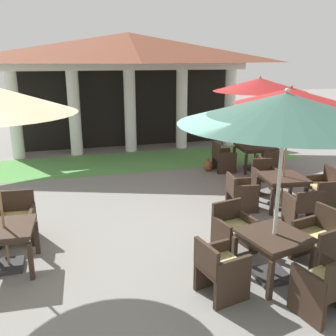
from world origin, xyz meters
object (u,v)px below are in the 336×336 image
Objects in this scene: patio_table_near_foreground at (5,233)px; patio_chair_mid_right_south at (304,207)px; patio_table_mid_left at (274,240)px; patio_chair_far_back_south at (270,165)px; patio_chair_mid_right_north at (265,177)px; terracotta_urn at (208,166)px; patio_chair_mid_left_south at (326,286)px; patio_chair_mid_left_west at (220,269)px; patio_chair_mid_left_north at (233,229)px; patio_chair_mid_right_west at (241,193)px; patio_umbrella_far_back at (260,86)px; patio_table_mid_right at (283,180)px; patio_chair_far_back_west at (223,158)px; patio_chair_near_foreground_north at (17,219)px; patio_chair_mid_right_east at (323,188)px; patio_umbrella_mid_right at (291,97)px; patio_chair_mid_left_east at (318,238)px; patio_table_far_back at (255,148)px; patio_umbrella_mid_left at (285,110)px.

patio_chair_mid_right_south is (5.52, 0.15, -0.24)m from patio_table_near_foreground.
patio_chair_far_back_south is (2.49, 4.33, -0.23)m from patio_table_mid_left.
terracotta_urn is at bearing -65.45° from patio_chair_mid_right_north.
patio_chair_mid_left_west is at bearing 134.75° from patio_chair_mid_left_south.
patio_table_near_foreground is 1.09× the size of patio_chair_mid_left_north.
patio_chair_mid_right_south is at bearing 112.04° from patio_chair_mid_left_west.
patio_chair_mid_left_west is 1.06× the size of patio_chair_mid_right_west.
patio_table_near_foreground is 1.17× the size of patio_chair_mid_right_south.
patio_table_mid_right is at bearing -106.68° from patio_umbrella_far_back.
patio_chair_far_back_west is (-0.27, 1.97, 0.01)m from patio_chair_mid_right_north.
patio_chair_near_foreground_north is 6.64m from patio_chair_far_back_south.
patio_chair_mid_right_east is (0.97, -0.12, -0.22)m from patio_table_mid_right.
patio_umbrella_mid_right is (5.58, 0.11, 2.06)m from patio_chair_near_foreground_north.
patio_chair_mid_right_west is (0.55, 3.56, -0.04)m from patio_chair_mid_left_south.
patio_chair_near_foreground_north is 5.28m from patio_chair_mid_left_east.
patio_chair_far_back_south is (0.65, 0.88, 0.01)m from patio_chair_mid_right_north.
patio_chair_mid_right_north is (2.04, 2.50, -0.00)m from patio_chair_mid_left_north.
patio_chair_mid_right_south is (1.60, 1.52, -0.24)m from patio_table_mid_left.
patio_chair_mid_right_north reaches higher than patio_table_far_back.
patio_umbrella_far_back is (0.85, 2.85, 0.03)m from patio_umbrella_mid_right.
patio_chair_mid_left_south is 3.77m from patio_table_mid_right.
patio_chair_mid_left_north reaches higher than terracotta_urn.
patio_chair_far_back_south is at bearing -32.26° from patio_chair_mid_left_east.
patio_chair_far_back_south reaches higher than patio_chair_mid_right_west.
patio_chair_mid_left_east reaches higher than patio_chair_mid_right_north.
patio_chair_mid_right_north is at bearing -27.08° from patio_chair_mid_left_east.
patio_table_mid_left is at bearing -124.69° from patio_table_mid_right.
patio_chair_far_back_west is (1.57, 5.42, -2.17)m from patio_umbrella_mid_left.
patio_umbrella_mid_right reaches higher than terracotta_urn.
patio_table_mid_left is 1.00m from patio_chair_mid_left_east.
patio_table_near_foreground is at bearing 64.63° from patio_chair_mid_left_east.
patio_chair_mid_left_west is at bearing 132.07° from patio_chair_mid_right_east.
patio_chair_near_foreground_north reaches higher than patio_table_far_back.
patio_chair_mid_right_south is at bearing 134.81° from patio_chair_mid_right_east.
patio_table_near_foreground is 6.03m from patio_umbrella_mid_right.
patio_chair_far_back_south is at bearing -43.00° from terracotta_urn.
patio_chair_mid_right_south is (1.80, 0.56, -0.01)m from patio_chair_mid_left_north.
patio_chair_mid_right_south is at bearing -104.27° from patio_table_far_back.
patio_chair_mid_right_north is 0.30× the size of patio_umbrella_far_back.
patio_table_near_foreground is at bearing -168.78° from patio_table_mid_right.
patio_chair_mid_left_north is 0.99× the size of patio_chair_far_back_west.
patio_umbrella_mid_right is (1.72, 2.48, 1.84)m from patio_table_mid_left.
patio_chair_mid_right_south is 2.95m from patio_chair_far_back_south.
patio_chair_mid_left_east reaches higher than patio_chair_mid_left_south.
patio_chair_mid_right_west is at bearing 73.86° from patio_table_mid_left.
patio_chair_mid_left_south reaches higher than patio_chair_mid_left_north.
patio_table_mid_right is 2.01m from patio_chair_far_back_south.
patio_table_mid_right is 3.51m from patio_umbrella_far_back.
patio_table_mid_left is 2.68× the size of terracotta_urn.
patio_chair_mid_right_south is at bearing 174.25° from patio_chair_near_foreground_north.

